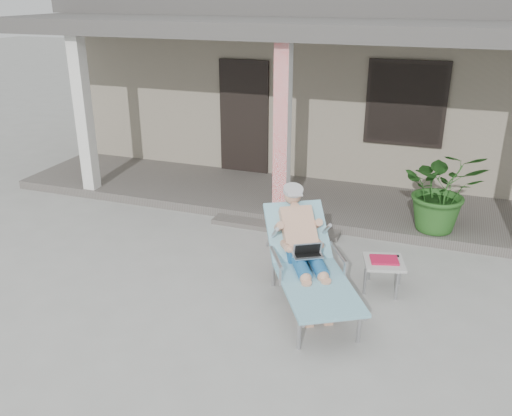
% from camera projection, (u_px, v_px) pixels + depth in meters
% --- Properties ---
extents(ground, '(60.00, 60.00, 0.00)m').
position_uv_depth(ground, '(229.00, 287.00, 6.71)').
color(ground, '#9E9E99').
rests_on(ground, ground).
extents(house, '(10.40, 5.40, 3.30)m').
position_uv_depth(house, '(341.00, 76.00, 11.75)').
color(house, gray).
rests_on(house, ground).
extents(porch_deck, '(10.00, 2.00, 0.15)m').
position_uv_depth(porch_deck, '(295.00, 199.00, 9.29)').
color(porch_deck, '#605B56').
rests_on(porch_deck, ground).
extents(porch_overhang, '(10.00, 2.30, 2.85)m').
position_uv_depth(porch_overhang, '(299.00, 34.00, 8.23)').
color(porch_overhang, silver).
rests_on(porch_overhang, porch_deck).
extents(porch_step, '(2.00, 0.30, 0.07)m').
position_uv_depth(porch_step, '(275.00, 227.00, 8.31)').
color(porch_step, '#605B56').
rests_on(porch_step, ground).
extents(lounger, '(1.58, 2.00, 1.28)m').
position_uv_depth(lounger, '(307.00, 238.00, 6.19)').
color(lounger, '#B7B7BC').
rests_on(lounger, ground).
extents(side_table, '(0.57, 0.57, 0.42)m').
position_uv_depth(side_table, '(384.00, 264.00, 6.53)').
color(side_table, '#B3B3AE').
rests_on(side_table, ground).
extents(potted_palm, '(1.26, 1.14, 1.24)m').
position_uv_depth(potted_palm, '(442.00, 189.00, 7.72)').
color(potted_palm, '#26591E').
rests_on(potted_palm, porch_deck).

